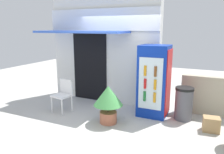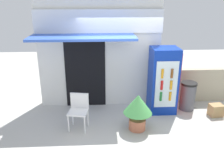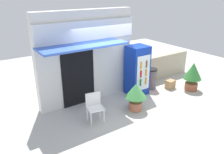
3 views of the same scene
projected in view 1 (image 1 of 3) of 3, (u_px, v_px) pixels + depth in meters
name	position (u px, v px, depth m)	size (l,w,h in m)	color
ground	(104.00, 119.00, 5.40)	(16.00, 16.00, 0.00)	beige
storefront_building	(103.00, 49.00, 6.53)	(3.39, 1.22, 3.01)	silver
drink_cooler	(154.00, 81.00, 5.47)	(0.72, 0.70, 1.78)	#0C2D9E
plastic_chair	(64.00, 93.00, 5.80)	(0.50, 0.47, 0.85)	white
potted_plant_near_shop	(108.00, 99.00, 5.07)	(0.68, 0.68, 0.89)	#BC6B4C
trash_bin	(184.00, 103.00, 5.31)	(0.44, 0.44, 0.80)	#595960
cardboard_box	(211.00, 124.00, 4.72)	(0.34, 0.26, 0.32)	tan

